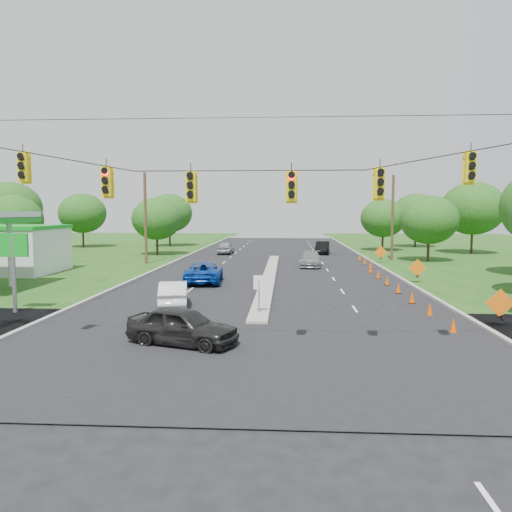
{
  "coord_description": "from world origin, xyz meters",
  "views": [
    {
      "loc": [
        1.33,
        -18.36,
        5.18
      ],
      "look_at": [
        -0.29,
        8.33,
        2.8
      ],
      "focal_mm": 35.0,
      "sensor_mm": 36.0,
      "label": 1
    }
  ],
  "objects": [
    {
      "name": "curb_left",
      "position": [
        -10.1,
        30.0,
        0.0
      ],
      "size": [
        0.25,
        110.0,
        0.16
      ],
      "primitive_type": "cube",
      "color": "gray",
      "rests_on": "ground"
    },
    {
      "name": "cone_4",
      "position": [
        8.47,
        17.0,
        0.35
      ],
      "size": [
        0.32,
        0.32,
        0.7
      ],
      "primitive_type": "cone",
      "color": "#DA4500",
      "rests_on": "ground"
    },
    {
      "name": "cone_9",
      "position": [
        9.07,
        34.5,
        0.35
      ],
      "size": [
        0.32,
        0.32,
        0.7
      ],
      "primitive_type": "cone",
      "color": "#DA4500",
      "rests_on": "ground"
    },
    {
      "name": "ground",
      "position": [
        0.0,
        0.0,
        0.0
      ],
      "size": [
        160.0,
        160.0,
        0.0
      ],
      "primitive_type": "plane",
      "color": "black",
      "rests_on": "ground"
    },
    {
      "name": "tree_4",
      "position": [
        -28.0,
        52.0,
        4.96
      ],
      "size": [
        6.72,
        6.72,
        7.84
      ],
      "color": "black",
      "rests_on": "ground"
    },
    {
      "name": "cone_2",
      "position": [
        8.47,
        10.0,
        0.35
      ],
      "size": [
        0.32,
        0.32,
        0.7
      ],
      "primitive_type": "cone",
      "color": "#DA4500",
      "rests_on": "ground"
    },
    {
      "name": "tree_10",
      "position": [
        24.0,
        44.0,
        5.58
      ],
      "size": [
        7.56,
        7.56,
        8.82
      ],
      "color": "black",
      "rests_on": "ground"
    },
    {
      "name": "cone_7",
      "position": [
        9.07,
        27.5,
        0.35
      ],
      "size": [
        0.32,
        0.32,
        0.7
      ],
      "primitive_type": "cone",
      "color": "#DA4500",
      "rests_on": "ground"
    },
    {
      "name": "tree_9",
      "position": [
        16.0,
        34.0,
        4.34
      ],
      "size": [
        5.88,
        5.88,
        6.86
      ],
      "color": "black",
      "rests_on": "ground"
    },
    {
      "name": "median",
      "position": [
        0.0,
        21.0,
        0.0
      ],
      "size": [
        1.0,
        34.0,
        0.18
      ],
      "primitive_type": "cube",
      "color": "gray",
      "rests_on": "ground"
    },
    {
      "name": "utility_pole_far_left",
      "position": [
        -12.5,
        30.0,
        4.5
      ],
      "size": [
        0.28,
        0.28,
        9.0
      ],
      "primitive_type": "cylinder",
      "color": "#422D1C",
      "rests_on": "ground"
    },
    {
      "name": "tree_3",
      "position": [
        -32.0,
        40.0,
        5.58
      ],
      "size": [
        7.56,
        7.56,
        8.82
      ],
      "color": "black",
      "rests_on": "ground"
    },
    {
      "name": "curb_right",
      "position": [
        10.1,
        30.0,
        0.0
      ],
      "size": [
        0.25,
        110.0,
        0.16
      ],
      "primitive_type": "cube",
      "color": "gray",
      "rests_on": "ground"
    },
    {
      "name": "tree_5",
      "position": [
        -14.0,
        40.0,
        4.34
      ],
      "size": [
        5.88,
        5.88,
        6.86
      ],
      "color": "black",
      "rests_on": "ground"
    },
    {
      "name": "cone_8",
      "position": [
        9.07,
        31.0,
        0.35
      ],
      "size": [
        0.32,
        0.32,
        0.7
      ],
      "primitive_type": "cone",
      "color": "#DA4500",
      "rests_on": "ground"
    },
    {
      "name": "tree_11",
      "position": [
        20.0,
        55.0,
        4.96
      ],
      "size": [
        6.72,
        6.72,
        7.84
      ],
      "color": "black",
      "rests_on": "ground"
    },
    {
      "name": "tree_2",
      "position": [
        -26.0,
        30.0,
        4.34
      ],
      "size": [
        5.88,
        5.88,
        6.86
      ],
      "color": "black",
      "rests_on": "ground"
    },
    {
      "name": "black_sedan",
      "position": [
        -2.67,
        0.44,
        0.75
      ],
      "size": [
        4.75,
        3.12,
        1.5
      ],
      "primitive_type": "imported",
      "rotation": [
        0.0,
        0.0,
        1.24
      ],
      "color": "black",
      "rests_on": "ground"
    },
    {
      "name": "tree_12",
      "position": [
        14.0,
        48.0,
        4.34
      ],
      "size": [
        5.88,
        5.88,
        6.86
      ],
      "color": "black",
      "rests_on": "ground"
    },
    {
      "name": "cone_6",
      "position": [
        8.47,
        24.0,
        0.35
      ],
      "size": [
        0.32,
        0.32,
        0.7
      ],
      "primitive_type": "cone",
      "color": "#DA4500",
      "rests_on": "ground"
    },
    {
      "name": "silver_car_far",
      "position": [
        3.66,
        28.67,
        0.71
      ],
      "size": [
        2.4,
        5.04,
        1.42
      ],
      "primitive_type": "imported",
      "rotation": [
        0.0,
        0.0,
        -0.09
      ],
      "color": "gray",
      "rests_on": "ground"
    },
    {
      "name": "median_sign",
      "position": [
        0.0,
        6.0,
        1.46
      ],
      "size": [
        0.55,
        0.06,
        2.05
      ],
      "color": "gray",
      "rests_on": "ground"
    },
    {
      "name": "work_sign_2",
      "position": [
        10.8,
        32.0,
        1.09
      ],
      "size": [
        1.27,
        0.58,
        1.37
      ],
      "color": "black",
      "rests_on": "ground"
    },
    {
      "name": "dark_car_receding",
      "position": [
        5.83,
        43.17,
        0.77
      ],
      "size": [
        2.17,
        4.86,
        1.55
      ],
      "primitive_type": "imported",
      "rotation": [
        0.0,
        0.0,
        -0.12
      ],
      "color": "black",
      "rests_on": "ground"
    },
    {
      "name": "cone_5",
      "position": [
        8.47,
        20.5,
        0.35
      ],
      "size": [
        0.32,
        0.32,
        0.7
      ],
      "primitive_type": "cone",
      "color": "#DA4500",
      "rests_on": "ground"
    },
    {
      "name": "utility_pole_far_right",
      "position": [
        12.5,
        35.0,
        4.5
      ],
      "size": [
        0.28,
        0.28,
        9.0
      ],
      "primitive_type": "cylinder",
      "color": "#422D1C",
      "rests_on": "ground"
    },
    {
      "name": "work_sign_1",
      "position": [
        10.8,
        18.0,
        1.09
      ],
      "size": [
        1.27,
        0.58,
        1.37
      ],
      "color": "black",
      "rests_on": "ground"
    },
    {
      "name": "cone_0",
      "position": [
        8.47,
        3.0,
        0.35
      ],
      "size": [
        0.32,
        0.32,
        0.7
      ],
      "primitive_type": "cone",
      "color": "#DA4500",
      "rests_on": "ground"
    },
    {
      "name": "tree_6",
      "position": [
        -16.0,
        55.0,
        4.96
      ],
      "size": [
        6.72,
        6.72,
        7.84
      ],
      "color": "black",
      "rests_on": "ground"
    },
    {
      "name": "blue_pickup",
      "position": [
        -4.65,
        17.45,
        0.77
      ],
      "size": [
        2.95,
        5.69,
        1.53
      ],
      "primitive_type": "imported",
      "rotation": [
        0.0,
        0.0,
        3.22
      ],
      "color": "#09349B",
      "rests_on": "ground"
    },
    {
      "name": "silver_car_oncoming",
      "position": [
        -6.13,
        42.53,
        0.75
      ],
      "size": [
        1.86,
        4.45,
        1.5
      ],
      "primitive_type": "imported",
      "rotation": [
        0.0,
        0.0,
        3.12
      ],
      "color": "gray",
      "rests_on": "ground"
    },
    {
      "name": "white_sedan",
      "position": [
        -4.86,
        8.44,
        0.7
      ],
      "size": [
        2.28,
        4.46,
        1.4
      ],
      "primitive_type": "imported",
      "rotation": [
        0.0,
        0.0,
        3.34
      ],
      "color": "silver",
      "rests_on": "ground"
    },
    {
      "name": "cross_street",
      "position": [
        0.0,
        0.0,
        0.0
      ],
      "size": [
        160.0,
        14.0,
        0.02
      ],
      "primitive_type": "cube",
      "color": "black",
      "rests_on": "ground"
    },
    {
      "name": "cone_3",
      "position": [
        8.47,
        13.5,
        0.35
      ],
      "size": [
        0.32,
        0.32,
        0.7
      ],
      "primitive_type": "cone",
      "color": "#DA4500",
      "rests_on": "ground"
    },
    {
      "name": "signal_span",
      "position": [
        -0.05,
        -1.0,
        4.97
      ],
      "size": [
        25.6,
        0.32,
        9.0
      ],
      "color": "#422D1C",
      "rests_on": "ground"
    },
    {
      "name": "work_sign_0",
      "position": [
        10.8,
        4.0,
        1.09
      ],
      "size": [
        1.27,
        0.58,
        1.37
      ],
      "color": "black",
      "rests_on": "ground"
    },
    {
      "name": "cone_1",
      "position": [
        8.47,
        6.5,
        0.35
      ],
      "size": [
        0.32,
        0.32,
        0.7
      ],
      "primitive_type": "cone",
      "color": "#DA4500",
      "rests_on": "ground"
    }
  ]
}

